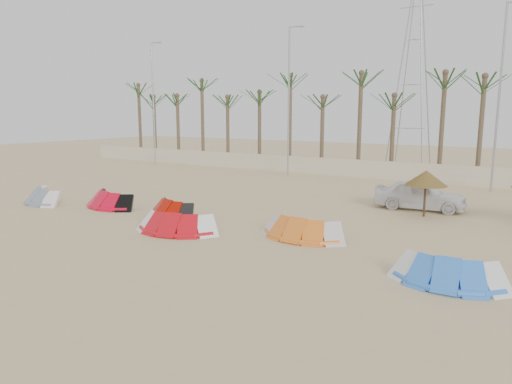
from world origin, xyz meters
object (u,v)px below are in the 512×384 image
Objects in this scene: kite_red_right at (181,221)px; kite_orange at (305,226)px; kite_blue at (450,268)px; kite_red_mid at (175,208)px; parasol_left at (426,178)px; car at (420,195)px; kite_grey at (48,194)px; kite_red_left at (114,198)px.

kite_red_right is 4.99m from kite_orange.
kite_red_mid is at bearing 170.38° from kite_blue.
parasol_left is 1.94m from car.
car reaches higher than kite_blue.
car is at bearing 53.38° from kite_red_right.
kite_grey is 14.82m from kite_orange.
car is (2.50, 7.67, 0.32)m from kite_orange.
kite_red_mid is at bearing -1.87° from kite_red_left.
kite_orange is 1.09× the size of kite_blue.
kite_blue is 0.72× the size of car.
kite_blue is at bearing -168.05° from car.
kite_red_right is at bearing -42.01° from kite_red_mid.
car is (-3.10, 9.81, 0.32)m from kite_blue.
kite_red_left is at bearing 16.60° from kite_grey.
kite_red_left and kite_red_right have the same top height.
kite_red_mid is 6.66m from kite_orange.
kite_grey is 1.67× the size of parasol_left.
kite_red_mid is at bearing 124.61° from car.
kite_red_mid and kite_red_right have the same top height.
kite_red_left is 0.99× the size of kite_red_right.
car is (9.16, 7.74, 0.32)m from kite_red_mid.
car is at bearing 26.85° from kite_grey.
kite_orange is at bearing 0.56° from kite_red_mid.
kite_red_left is (3.87, 1.15, 0.00)m from kite_grey.
kite_orange is at bearing 22.46° from kite_red_right.
car is at bearing 71.92° from kite_orange.
kite_grey is 19.30m from parasol_left.
parasol_left is (17.85, 7.22, 1.38)m from kite_grey.
kite_red_mid is 2.75m from kite_red_right.
kite_red_mid is at bearing -179.44° from kite_orange.
kite_red_mid is at bearing 137.99° from kite_red_right.
kite_red_left is 6.60m from kite_red_right.
kite_blue is 1.46× the size of parasol_left.
kite_red_right is 1.07× the size of kite_orange.
parasol_left is (7.68, 8.05, 1.38)m from kite_red_right.
kite_red_left is at bearing 179.61° from kite_orange.
kite_red_mid is at bearing 7.12° from kite_grey.
parasol_left is (9.73, 6.21, 1.38)m from kite_red_mid.
kite_red_mid is 0.85× the size of kite_red_right.
kite_orange is 8.07m from car.
kite_blue is (10.21, -0.24, -0.00)m from kite_red_right.
parasol_left reaches higher than kite_grey.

